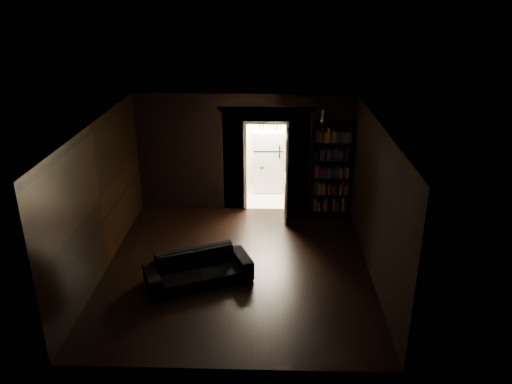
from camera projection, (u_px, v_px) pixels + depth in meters
ground at (238, 267)px, 9.57m from camera, size 5.50×5.50×0.00m
room_walls at (239, 166)px, 9.92m from camera, size 5.02×5.61×2.84m
kitchen_alcove at (266, 147)px, 12.67m from camera, size 2.20×1.80×2.60m
sofa at (198, 264)px, 8.99m from camera, size 2.07×1.50×0.73m
bookshelf at (331, 169)px, 11.49m from camera, size 0.90×0.33×2.20m
refrigerator at (268, 159)px, 12.96m from camera, size 0.89×0.85×1.65m
door at (286, 176)px, 11.28m from camera, size 0.06×0.85×2.05m
figurine at (323, 116)px, 11.04m from camera, size 0.10×0.10×0.29m
bottles at (270, 125)px, 12.48m from camera, size 0.63×0.13×0.25m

